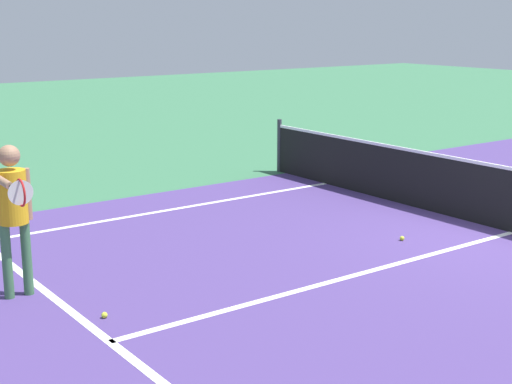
{
  "coord_description": "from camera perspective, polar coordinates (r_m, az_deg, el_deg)",
  "views": [
    {
      "loc": [
        6.25,
        -9.22,
        3.06
      ],
      "look_at": [
        -0.87,
        -4.01,
        1.0
      ],
      "focal_mm": 52.45,
      "sensor_mm": 36.0,
      "label": 1
    }
  ],
  "objects": [
    {
      "name": "ground_plane",
      "position": [
        11.55,
        18.96,
        -2.95
      ],
      "size": [
        60.0,
        60.0,
        0.0
      ],
      "primitive_type": "plane",
      "color": "#38724C"
    },
    {
      "name": "line_service_near",
      "position": [
        7.5,
        -11.08,
        -11.14
      ],
      "size": [
        8.22,
        0.1,
        0.01
      ],
      "primitive_type": "cube",
      "color": "white",
      "rests_on": "ground_plane"
    },
    {
      "name": "tennis_ball_mid_court",
      "position": [
        8.06,
        -11.49,
        -9.19
      ],
      "size": [
        0.07,
        0.07,
        0.07
      ],
      "primitive_type": "sphere",
      "color": "#CCE033",
      "rests_on": "ground_plane"
    },
    {
      "name": "player_near",
      "position": [
        8.58,
        -18.04,
        -0.86
      ],
      "size": [
        1.22,
        0.54,
        1.73
      ],
      "color": "#3F7247",
      "rests_on": "ground_plane"
    },
    {
      "name": "line_center_service",
      "position": [
        9.2,
        7.33,
        -6.37
      ],
      "size": [
        0.1,
        6.4,
        0.01
      ],
      "primitive_type": "cube",
      "color": "white",
      "rests_on": "ground_plane"
    },
    {
      "name": "tennis_ball_near_net",
      "position": [
        10.73,
        11.08,
        -3.49
      ],
      "size": [
        0.07,
        0.07,
        0.07
      ],
      "primitive_type": "sphere",
      "color": "#CCE033",
      "rests_on": "ground_plane"
    },
    {
      "name": "line_sideline_left",
      "position": [
        11.28,
        -17.98,
        -3.23
      ],
      "size": [
        0.1,
        11.89,
        0.01
      ],
      "primitive_type": "cube",
      "color": "white",
      "rests_on": "ground_plane"
    },
    {
      "name": "court_surface_inbounds",
      "position": [
        11.55,
        18.96,
        -2.94
      ],
      "size": [
        10.62,
        24.4,
        0.0
      ],
      "primitive_type": "cube",
      "color": "#4C387A",
      "rests_on": "ground_plane"
    }
  ]
}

